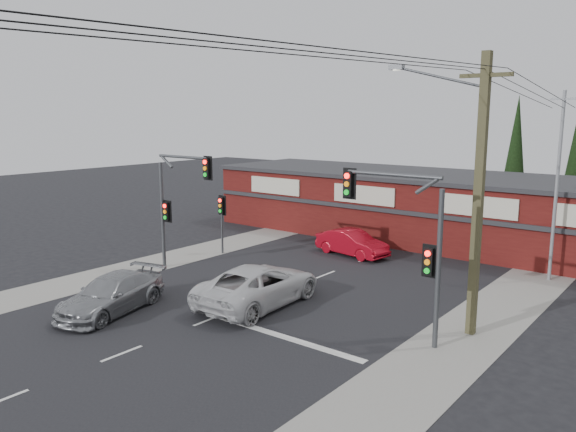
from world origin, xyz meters
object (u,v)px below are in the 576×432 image
Objects in this scene: red_sedan at (352,243)px; utility_pole at (475,187)px; silver_suv at (111,294)px; white_suv at (259,285)px; shop_building at (408,204)px.

red_sedan is 12.79m from utility_pole.
silver_suv is at bearing -150.88° from utility_pole.
white_suv is 16.47m from shop_building.
silver_suv is 0.51× the size of utility_pole.
utility_pole reaches higher than white_suv.
white_suv is 0.61× the size of utility_pole.
utility_pole is at bearing -118.52° from red_sedan.
utility_pole is at bearing 15.29° from silver_suv.
shop_building is at bearing 123.76° from utility_pole.
white_suv is 1.20× the size of silver_suv.
white_suv is at bearing 33.32° from silver_suv.
utility_pole is (9.45, -7.25, 4.67)m from red_sedan.
shop_building reaches higher than white_suv.
red_sedan is (2.68, 14.01, -0.02)m from silver_suv.
shop_building is (2.77, 20.75, 1.39)m from silver_suv.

